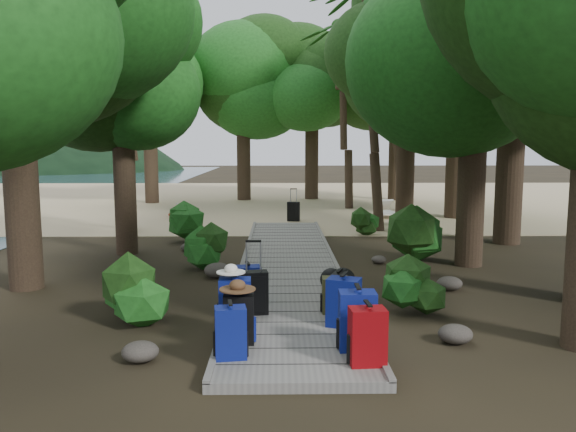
{
  "coord_description": "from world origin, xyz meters",
  "views": [
    {
      "loc": [
        -0.22,
        -10.49,
        2.55
      ],
      "look_at": [
        -0.01,
        1.72,
        1.0
      ],
      "focal_mm": 35.0,
      "sensor_mm": 36.0,
      "label": 1
    }
  ],
  "objects_px": {
    "backpack_left_a": "(231,330)",
    "sun_lounger": "(387,209)",
    "backpack_right_a": "(367,333)",
    "suitcase_on_boardwalk": "(254,293)",
    "backpack_left_b": "(239,316)",
    "lone_suitcase_on_sand": "(294,211)",
    "backpack_right_b": "(357,317)",
    "backpack_right_c": "(344,300)",
    "backpack_right_d": "(335,293)",
    "duffel_right_khaki": "(345,293)",
    "backpack_left_d": "(248,281)",
    "kayak": "(177,211)",
    "duffel_right_black": "(339,284)",
    "backpack_left_c": "(235,302)"
  },
  "relations": [
    {
      "from": "backpack_left_a",
      "to": "sun_lounger",
      "type": "distance_m",
      "value": 14.01
    },
    {
      "from": "backpack_right_a",
      "to": "sun_lounger",
      "type": "distance_m",
      "value": 13.81
    },
    {
      "from": "sun_lounger",
      "to": "suitcase_on_boardwalk",
      "type": "bearing_deg",
      "value": -116.34
    },
    {
      "from": "backpack_left_b",
      "to": "lone_suitcase_on_sand",
      "type": "bearing_deg",
      "value": 83.07
    },
    {
      "from": "backpack_right_b",
      "to": "backpack_right_c",
      "type": "bearing_deg",
      "value": 94.7
    },
    {
      "from": "backpack_left_a",
      "to": "backpack_right_d",
      "type": "distance_m",
      "value": 2.22
    },
    {
      "from": "backpack_left_a",
      "to": "duffel_right_khaki",
      "type": "distance_m",
      "value": 2.58
    },
    {
      "from": "backpack_left_a",
      "to": "backpack_left_b",
      "type": "distance_m",
      "value": 0.5
    },
    {
      "from": "backpack_left_d",
      "to": "backpack_right_b",
      "type": "bearing_deg",
      "value": -66.91
    },
    {
      "from": "kayak",
      "to": "duffel_right_khaki",
      "type": "bearing_deg",
      "value": -61.82
    },
    {
      "from": "backpack_left_d",
      "to": "duffel_right_khaki",
      "type": "relative_size",
      "value": 1.01
    },
    {
      "from": "backpack_left_a",
      "to": "backpack_left_d",
      "type": "relative_size",
      "value": 1.09
    },
    {
      "from": "backpack_left_a",
      "to": "backpack_left_d",
      "type": "bearing_deg",
      "value": 80.15
    },
    {
      "from": "backpack_right_c",
      "to": "suitcase_on_boardwalk",
      "type": "height_order",
      "value": "backpack_right_c"
    },
    {
      "from": "backpack_right_b",
      "to": "backpack_left_d",
      "type": "bearing_deg",
      "value": 124.25
    },
    {
      "from": "suitcase_on_boardwalk",
      "to": "sun_lounger",
      "type": "distance_m",
      "value": 12.34
    },
    {
      "from": "backpack_right_d",
      "to": "lone_suitcase_on_sand",
      "type": "xyz_separation_m",
      "value": [
        -0.32,
        10.68,
        -0.07
      ]
    },
    {
      "from": "duffel_right_black",
      "to": "lone_suitcase_on_sand",
      "type": "xyz_separation_m",
      "value": [
        -0.48,
        9.76,
        0.02
      ]
    },
    {
      "from": "backpack_left_a",
      "to": "backpack_left_d",
      "type": "xyz_separation_m",
      "value": [
        0.07,
        2.4,
        -0.03
      ]
    },
    {
      "from": "backpack_left_d",
      "to": "sun_lounger",
      "type": "bearing_deg",
      "value": 58.03
    },
    {
      "from": "backpack_left_a",
      "to": "kayak",
      "type": "xyz_separation_m",
      "value": [
        -3.07,
        13.78,
        -0.25
      ]
    },
    {
      "from": "backpack_left_a",
      "to": "backpack_right_c",
      "type": "height_order",
      "value": "backpack_right_c"
    },
    {
      "from": "backpack_right_b",
      "to": "lone_suitcase_on_sand",
      "type": "xyz_separation_m",
      "value": [
        -0.43,
        12.17,
        -0.17
      ]
    },
    {
      "from": "backpack_right_a",
      "to": "lone_suitcase_on_sand",
      "type": "distance_m",
      "value": 12.64
    },
    {
      "from": "backpack_right_c",
      "to": "sun_lounger",
      "type": "relative_size",
      "value": 0.4
    },
    {
      "from": "backpack_right_a",
      "to": "kayak",
      "type": "xyz_separation_m",
      "value": [
        -4.6,
        13.99,
        -0.28
      ]
    },
    {
      "from": "backpack_right_d",
      "to": "backpack_right_b",
      "type": "bearing_deg",
      "value": -83.88
    },
    {
      "from": "backpack_left_d",
      "to": "backpack_right_b",
      "type": "height_order",
      "value": "backpack_right_b"
    },
    {
      "from": "backpack_right_b",
      "to": "lone_suitcase_on_sand",
      "type": "bearing_deg",
      "value": 92.77
    },
    {
      "from": "backpack_left_c",
      "to": "backpack_right_a",
      "type": "relative_size",
      "value": 1.08
    },
    {
      "from": "backpack_left_c",
      "to": "backpack_left_d",
      "type": "xyz_separation_m",
      "value": [
        0.09,
        1.42,
        -0.08
      ]
    },
    {
      "from": "backpack_left_b",
      "to": "backpack_left_c",
      "type": "distance_m",
      "value": 0.49
    },
    {
      "from": "backpack_left_a",
      "to": "duffel_right_black",
      "type": "bearing_deg",
      "value": 51.71
    },
    {
      "from": "backpack_left_a",
      "to": "backpack_left_c",
      "type": "height_order",
      "value": "backpack_left_c"
    },
    {
      "from": "backpack_right_d",
      "to": "backpack_left_b",
      "type": "bearing_deg",
      "value": -134.71
    },
    {
      "from": "backpack_left_a",
      "to": "backpack_left_b",
      "type": "bearing_deg",
      "value": 74.88
    },
    {
      "from": "backpack_left_a",
      "to": "backpack_left_c",
      "type": "bearing_deg",
      "value": 83.03
    },
    {
      "from": "backpack_right_b",
      "to": "sun_lounger",
      "type": "relative_size",
      "value": 0.43
    },
    {
      "from": "backpack_left_d",
      "to": "backpack_right_d",
      "type": "relative_size",
      "value": 1.05
    },
    {
      "from": "backpack_right_b",
      "to": "backpack_right_d",
      "type": "xyz_separation_m",
      "value": [
        -0.11,
        1.49,
        -0.1
      ]
    },
    {
      "from": "kayak",
      "to": "duffel_right_black",
      "type": "bearing_deg",
      "value": -60.86
    },
    {
      "from": "backpack_left_a",
      "to": "backpack_right_b",
      "type": "xyz_separation_m",
      "value": [
        1.49,
        0.25,
        0.06
      ]
    },
    {
      "from": "suitcase_on_boardwalk",
      "to": "backpack_left_d",
      "type": "bearing_deg",
      "value": 91.8
    },
    {
      "from": "backpack_left_c",
      "to": "suitcase_on_boardwalk",
      "type": "distance_m",
      "value": 0.76
    },
    {
      "from": "kayak",
      "to": "backpack_left_d",
      "type": "bearing_deg",
      "value": -67.94
    },
    {
      "from": "duffel_right_black",
      "to": "suitcase_on_boardwalk",
      "type": "relative_size",
      "value": 1.01
    },
    {
      "from": "backpack_left_d",
      "to": "backpack_left_a",
      "type": "bearing_deg",
      "value": -102.04
    },
    {
      "from": "backpack_left_c",
      "to": "sun_lounger",
      "type": "xyz_separation_m",
      "value": [
        4.39,
        12.33,
        -0.19
      ]
    },
    {
      "from": "backpack_left_a",
      "to": "duffel_right_khaki",
      "type": "bearing_deg",
      "value": 44.58
    },
    {
      "from": "backpack_right_a",
      "to": "suitcase_on_boardwalk",
      "type": "bearing_deg",
      "value": 120.73
    }
  ]
}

